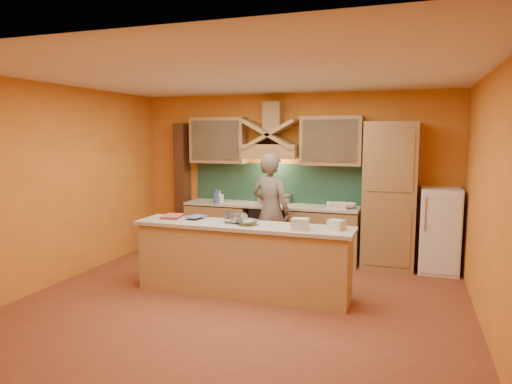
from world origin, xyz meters
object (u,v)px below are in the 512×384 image
(fridge, at_px, (439,230))
(kitchen_scale, at_px, (241,218))
(stove, at_px, (270,231))
(person, at_px, (271,211))
(mixing_bowl, at_px, (247,222))

(fridge, distance_m, kitchen_scale, 3.14)
(stove, relative_size, fridge, 0.69)
(person, distance_m, mixing_bowl, 1.34)
(mixing_bowl, bearing_deg, stove, 98.35)
(fridge, height_order, kitchen_scale, fridge)
(fridge, xyz_separation_m, kitchen_scale, (-2.56, -1.79, 0.35))
(person, distance_m, kitchen_scale, 1.20)
(stove, relative_size, kitchen_scale, 7.45)
(fridge, height_order, person, person)
(kitchen_scale, relative_size, mixing_bowl, 0.45)
(fridge, relative_size, kitchen_scale, 10.77)
(fridge, height_order, mixing_bowl, fridge)
(stove, bearing_deg, fridge, 0.00)
(fridge, distance_m, person, 2.59)
(kitchen_scale, height_order, mixing_bowl, kitchen_scale)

